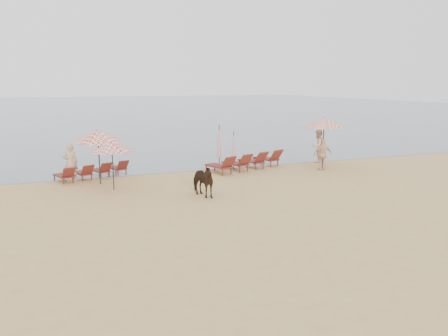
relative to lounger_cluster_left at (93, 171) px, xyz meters
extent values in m
plane|color=tan|center=(4.96, -10.12, -0.37)|extent=(120.00, 120.00, 0.00)
cube|color=#51606B|center=(4.96, 69.88, -0.37)|extent=(160.00, 140.00, 0.06)
cube|color=maroon|center=(-1.38, -0.33, -0.07)|extent=(0.95, 1.31, 0.07)
cube|color=maroon|center=(-1.15, -0.93, 0.17)|extent=(0.66, 0.57, 0.52)
cube|color=maroon|center=(-0.51, 0.01, -0.07)|extent=(0.95, 1.31, 0.07)
cube|color=maroon|center=(-0.27, -0.59, 0.17)|extent=(0.66, 0.57, 0.52)
cube|color=maroon|center=(0.36, 0.35, -0.07)|extent=(0.95, 1.31, 0.07)
cube|color=maroon|center=(0.60, -0.24, 0.17)|extent=(0.66, 0.57, 0.52)
cube|color=maroon|center=(1.24, 0.70, -0.07)|extent=(0.95, 1.31, 0.07)
cube|color=maroon|center=(1.47, 0.10, 0.17)|extent=(0.66, 0.57, 0.52)
cube|color=maroon|center=(6.22, -1.01, 0.00)|extent=(1.15, 1.64, 0.09)
cube|color=maroon|center=(6.49, -1.76, 0.30)|extent=(0.82, 0.69, 0.65)
cube|color=maroon|center=(7.32, -0.61, 0.00)|extent=(1.15, 1.64, 0.09)
cube|color=maroon|center=(7.59, -1.37, 0.30)|extent=(0.82, 0.69, 0.65)
cube|color=maroon|center=(8.43, -0.22, 0.00)|extent=(1.15, 1.64, 0.09)
cube|color=maroon|center=(8.69, -0.97, 0.30)|extent=(0.82, 0.69, 0.65)
cube|color=maroon|center=(9.53, 0.17, 0.00)|extent=(1.15, 1.64, 0.09)
cube|color=maroon|center=(9.80, -0.58, 0.30)|extent=(0.82, 0.69, 0.65)
cylinder|color=black|center=(0.66, -2.83, 0.61)|extent=(0.04, 0.04, 1.97)
cone|color=red|center=(0.66, -2.83, 1.55)|extent=(1.88, 1.88, 0.40)
sphere|color=black|center=(0.66, -2.83, 1.73)|extent=(0.07, 0.07, 0.07)
cylinder|color=black|center=(0.22, -1.43, 0.80)|extent=(0.05, 0.05, 2.33)
cone|color=red|center=(0.22, -1.43, 1.91)|extent=(2.06, 2.10, 0.70)
sphere|color=black|center=(0.22, -1.43, 2.13)|extent=(0.09, 0.09, 0.09)
cylinder|color=black|center=(12.05, -1.75, 0.92)|extent=(0.06, 0.06, 2.58)
cone|color=red|center=(12.05, -1.75, 2.15)|extent=(2.29, 2.29, 0.52)
sphere|color=black|center=(12.05, -1.75, 2.38)|extent=(0.09, 0.09, 0.09)
cylinder|color=black|center=(6.86, 0.64, 0.80)|extent=(0.05, 0.05, 2.34)
cone|color=red|center=(6.86, 0.64, 1.08)|extent=(0.29, 0.29, 1.76)
cylinder|color=black|center=(7.38, -0.21, 0.66)|extent=(0.04, 0.04, 2.07)
cone|color=red|center=(7.38, -0.21, 0.91)|extent=(0.25, 0.25, 1.55)
imported|color=black|center=(3.90, -5.27, 0.30)|extent=(1.14, 1.74, 1.35)
imported|color=tan|center=(-1.01, -0.38, 0.54)|extent=(0.67, 0.45, 1.82)
imported|color=#E1AA8D|center=(12.73, -0.18, 0.61)|extent=(1.13, 0.99, 1.96)
imported|color=#E1B18C|center=(11.69, -2.30, 0.49)|extent=(1.08, 0.62, 1.73)
camera|label=1|loc=(-1.42, -21.94, 4.22)|focal=35.00mm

